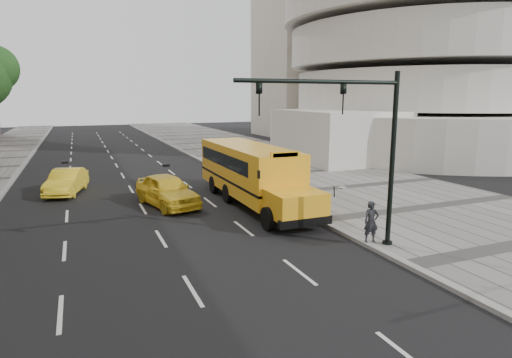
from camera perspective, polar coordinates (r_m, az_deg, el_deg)
name	(u,v)px	position (r m, az deg, el deg)	size (l,w,h in m)	color
ground	(163,207)	(22.39, -12.32, -3.65)	(140.00, 140.00, 0.00)	black
sidewalk_museum	(358,187)	(27.10, 13.46, -1.01)	(12.00, 140.00, 0.15)	gray
curb_museum	(270,195)	(24.11, 1.83, -2.17)	(0.30, 140.00, 0.15)	gray
guggenheim	(394,23)	(52.46, 17.89, 19.21)	(33.20, 42.20, 35.00)	silver
school_bus	(250,169)	(22.54, -0.85, 1.29)	(2.96, 11.56, 3.19)	yellow
taxi_near	(167,190)	(22.39, -11.78, -1.48)	(1.93, 4.79, 1.63)	yellow
taxi_far	(66,182)	(27.03, -23.96, -0.32)	(1.50, 4.31, 1.42)	yellow
pedestrian	(371,222)	(16.61, 15.12, -5.53)	(0.57, 0.37, 1.57)	#2A2B31
traffic_signal	(361,139)	(15.11, 13.79, 5.16)	(6.18, 0.36, 6.40)	black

